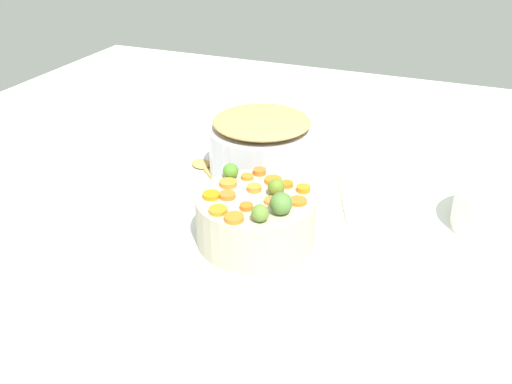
{
  "coord_description": "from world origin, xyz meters",
  "views": [
    {
      "loc": [
        0.91,
        0.33,
        0.66
      ],
      "look_at": [
        0.02,
        -0.02,
        0.13
      ],
      "focal_mm": 39.32,
      "sensor_mm": 36.0,
      "label": 1
    }
  ],
  "objects_px": {
    "wooden_spoon": "(210,175)",
    "casserole_dish": "(506,212)",
    "serving_bowl_carrots": "(256,219)",
    "metal_pot": "(262,150)"
  },
  "relations": [
    {
      "from": "wooden_spoon",
      "to": "casserole_dish",
      "type": "distance_m",
      "value": 0.68
    },
    {
      "from": "metal_pot",
      "to": "wooden_spoon",
      "type": "distance_m",
      "value": 0.14
    },
    {
      "from": "serving_bowl_carrots",
      "to": "casserole_dish",
      "type": "bearing_deg",
      "value": 116.51
    },
    {
      "from": "metal_pot",
      "to": "wooden_spoon",
      "type": "relative_size",
      "value": 1.02
    },
    {
      "from": "casserole_dish",
      "to": "serving_bowl_carrots",
      "type": "bearing_deg",
      "value": -63.49
    },
    {
      "from": "serving_bowl_carrots",
      "to": "wooden_spoon",
      "type": "distance_m",
      "value": 0.31
    },
    {
      "from": "casserole_dish",
      "to": "metal_pot",
      "type": "bearing_deg",
      "value": -96.25
    },
    {
      "from": "serving_bowl_carrots",
      "to": "wooden_spoon",
      "type": "bearing_deg",
      "value": -136.05
    },
    {
      "from": "serving_bowl_carrots",
      "to": "metal_pot",
      "type": "xyz_separation_m",
      "value": [
        -0.29,
        -0.1,
        0.01
      ]
    },
    {
      "from": "metal_pot",
      "to": "casserole_dish",
      "type": "xyz_separation_m",
      "value": [
        0.06,
        0.57,
        -0.02
      ]
    }
  ]
}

